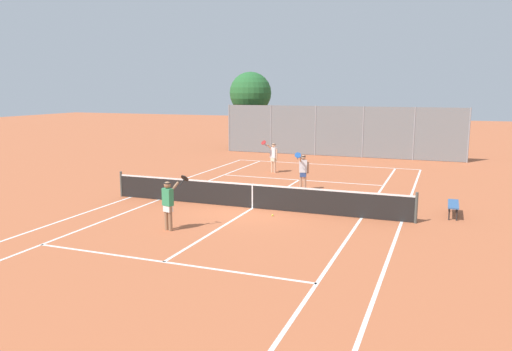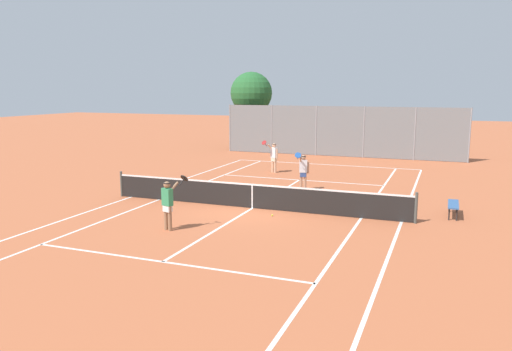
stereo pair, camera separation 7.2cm
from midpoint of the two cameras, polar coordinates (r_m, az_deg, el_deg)
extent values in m
plane|color=#B25B38|center=(19.06, -0.32, -3.77)|extent=(120.00, 120.00, 0.00)
cube|color=silver|center=(30.25, 7.98, 1.25)|extent=(11.00, 0.10, 0.01)
cube|color=silver|center=(21.64, -14.01, -2.40)|extent=(0.10, 23.80, 0.01)
cube|color=silver|center=(17.86, 16.40, -5.12)|extent=(0.10, 23.80, 0.01)
cube|color=silver|center=(20.90, -10.93, -2.72)|extent=(0.10, 23.80, 0.01)
cube|color=silver|center=(18.01, 12.04, -4.80)|extent=(0.10, 23.80, 0.01)
cube|color=silver|center=(13.56, -10.44, -9.67)|extent=(8.26, 0.10, 0.01)
cube|color=silver|center=(25.00, 5.07, -0.51)|extent=(8.26, 0.10, 0.01)
cube|color=silver|center=(19.06, -0.32, -3.76)|extent=(0.10, 12.80, 0.01)
cylinder|color=#474C47|center=(21.80, -15.03, -0.93)|extent=(0.10, 0.10, 1.07)
cylinder|color=#474C47|center=(17.70, 17.93, -3.55)|extent=(0.10, 0.10, 1.07)
cube|color=black|center=(18.96, -0.32, -2.40)|extent=(11.90, 0.02, 0.89)
cube|color=white|center=(18.87, -0.32, -1.05)|extent=(11.90, 0.03, 0.06)
cube|color=white|center=(18.96, -0.32, -2.46)|extent=(0.05, 0.03, 0.89)
cylinder|color=#936B4C|center=(16.38, -10.12, -4.74)|extent=(0.13, 0.13, 0.82)
cylinder|color=#936B4C|center=(16.25, -9.70, -4.84)|extent=(0.13, 0.13, 0.82)
cube|color=white|center=(16.24, -9.94, -3.66)|extent=(0.32, 0.25, 0.24)
cube|color=#338C59|center=(16.16, -9.98, -2.42)|extent=(0.38, 0.29, 0.56)
sphere|color=#936B4C|center=(16.08, -10.02, -1.06)|extent=(0.22, 0.22, 0.22)
cylinder|color=black|center=(16.07, -10.03, -0.83)|extent=(0.23, 0.23, 0.02)
cylinder|color=#936B4C|center=(16.33, -10.49, -2.52)|extent=(0.08, 0.08, 0.52)
cylinder|color=#936B4C|center=(16.10, -9.33, -1.39)|extent=(0.21, 0.46, 0.35)
cylinder|color=black|center=(16.15, -8.36, -0.75)|extent=(0.10, 0.25, 0.22)
cylinder|color=black|center=(16.21, -8.06, -0.31)|extent=(0.33, 0.27, 0.23)
cylinder|color=#D8A884|center=(27.00, 2.28, 1.18)|extent=(0.13, 0.13, 0.82)
cylinder|color=#D8A884|center=(27.12, 1.99, 1.22)|extent=(0.13, 0.13, 0.82)
cube|color=beige|center=(27.01, 2.14, 1.89)|extent=(0.33, 0.27, 0.24)
cube|color=white|center=(26.96, 2.15, 2.65)|extent=(0.39, 0.31, 0.56)
sphere|color=#D8A884|center=(26.92, 2.15, 3.47)|extent=(0.22, 0.22, 0.22)
cylinder|color=black|center=(26.91, 2.15, 3.61)|extent=(0.23, 0.23, 0.02)
cylinder|color=#D8A884|center=(26.83, 2.50, 2.48)|extent=(0.08, 0.08, 0.52)
cylinder|color=#D8A884|center=(26.91, 1.75, 3.25)|extent=(0.24, 0.45, 0.35)
cylinder|color=maroon|center=(26.78, 1.17, 3.57)|extent=(0.12, 0.24, 0.22)
cylinder|color=maroon|center=(26.68, 1.00, 3.78)|extent=(0.33, 0.29, 0.23)
cylinder|color=tan|center=(22.41, 5.72, -0.67)|extent=(0.13, 0.13, 0.82)
cylinder|color=tan|center=(22.40, 5.26, -0.67)|extent=(0.13, 0.13, 0.82)
cube|color=#334C8C|center=(22.35, 5.50, 0.16)|extent=(0.32, 0.26, 0.24)
cube|color=white|center=(22.29, 5.52, 1.07)|extent=(0.39, 0.30, 0.56)
sphere|color=tan|center=(22.24, 5.53, 2.07)|extent=(0.22, 0.22, 0.22)
cylinder|color=black|center=(22.23, 5.53, 2.23)|extent=(0.23, 0.23, 0.02)
cylinder|color=tan|center=(22.31, 6.08, 0.91)|extent=(0.08, 0.08, 0.52)
cylinder|color=tan|center=(22.11, 5.21, 1.76)|extent=(0.22, 0.46, 0.35)
cylinder|color=#1E4C99|center=(21.82, 4.91, 2.08)|extent=(0.11, 0.25, 0.22)
cylinder|color=#1E4C99|center=(21.69, 4.92, 2.33)|extent=(0.33, 0.28, 0.23)
sphere|color=#D1DB33|center=(20.35, 9.66, -2.94)|extent=(0.07, 0.07, 0.07)
sphere|color=#D1DB33|center=(17.91, 1.99, -4.57)|extent=(0.07, 0.07, 0.07)
cube|color=#33598C|center=(19.16, 21.73, -3.06)|extent=(0.36, 1.50, 0.05)
cylinder|color=#262626|center=(18.59, 21.30, -4.16)|extent=(0.05, 0.05, 0.41)
cylinder|color=#262626|center=(19.83, 21.31, -3.30)|extent=(0.05, 0.05, 0.41)
cylinder|color=#262626|center=(18.60, 22.08, -4.21)|extent=(0.05, 0.05, 0.41)
cylinder|color=#262626|center=(19.84, 22.04, -3.35)|extent=(0.05, 0.05, 0.41)
cylinder|color=gray|center=(36.33, -2.95, 5.45)|extent=(0.08, 0.08, 3.37)
cylinder|color=gray|center=(35.15, 1.85, 5.31)|extent=(0.08, 0.08, 3.37)
cylinder|color=gray|center=(34.22, 6.95, 5.11)|extent=(0.08, 0.08, 3.37)
cylinder|color=gray|center=(33.57, 12.28, 4.87)|extent=(0.08, 0.08, 3.37)
cylinder|color=gray|center=(33.23, 17.77, 4.57)|extent=(0.08, 0.08, 3.37)
cylinder|color=gray|center=(33.19, 23.31, 4.23)|extent=(0.08, 0.08, 3.37)
cube|color=slate|center=(33.86, 9.59, 5.00)|extent=(16.05, 0.02, 3.33)
cylinder|color=brown|center=(38.03, -0.48, 5.44)|extent=(0.25, 0.25, 3.08)
sphere|color=#26602D|center=(37.91, -0.49, 9.42)|extent=(3.14, 3.14, 3.14)
sphere|color=#26602D|center=(37.88, 0.09, 8.82)|extent=(2.10, 2.10, 2.10)
camera|label=1|loc=(0.04, -89.90, 0.02)|focal=35.00mm
camera|label=2|loc=(0.04, 90.10, -0.02)|focal=35.00mm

